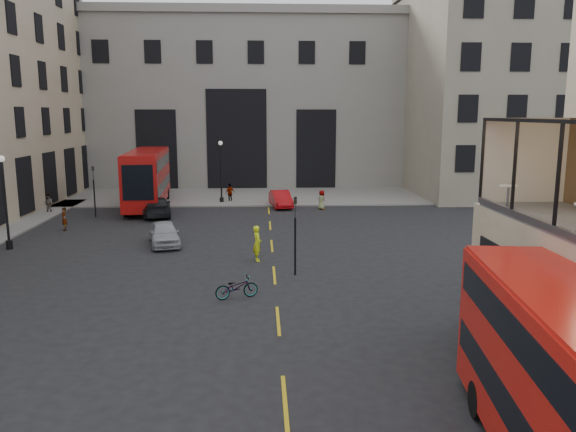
{
  "coord_description": "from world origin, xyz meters",
  "views": [
    {
      "loc": [
        -2.59,
        -13.92,
        7.66
      ],
      "look_at": [
        -1.37,
        11.37,
        3.0
      ],
      "focal_mm": 35.0,
      "sensor_mm": 36.0,
      "label": 1
    }
  ],
  "objects_px": {
    "bicycle": "(237,287)",
    "pedestrian_e": "(64,219)",
    "pedestrian_a": "(48,204)",
    "pedestrian_c": "(230,193)",
    "bus_far": "(147,176)",
    "traffic_light_far": "(94,185)",
    "car_c": "(157,207)",
    "street_lamp_b": "(221,176)",
    "car_a": "(164,233)",
    "cyclist": "(257,243)",
    "pedestrian_b": "(155,199)",
    "street_lamp_a": "(6,208)",
    "cafe_table_far": "(508,193)",
    "traffic_light_near": "(295,225)",
    "pedestrian_d": "(322,200)",
    "car_b": "(281,199)"
  },
  "relations": [
    {
      "from": "bicycle",
      "to": "pedestrian_e",
      "type": "bearing_deg",
      "value": 21.64
    },
    {
      "from": "pedestrian_a",
      "to": "pedestrian_c",
      "type": "distance_m",
      "value": 14.52
    },
    {
      "from": "bus_far",
      "to": "pedestrian_a",
      "type": "bearing_deg",
      "value": -160.09
    },
    {
      "from": "traffic_light_far",
      "to": "pedestrian_c",
      "type": "distance_m",
      "value": 11.73
    },
    {
      "from": "car_c",
      "to": "bicycle",
      "type": "distance_m",
      "value": 20.52
    },
    {
      "from": "street_lamp_b",
      "to": "car_a",
      "type": "relative_size",
      "value": 1.31
    },
    {
      "from": "car_c",
      "to": "cyclist",
      "type": "distance_m",
      "value": 15.33
    },
    {
      "from": "bus_far",
      "to": "pedestrian_b",
      "type": "height_order",
      "value": "bus_far"
    },
    {
      "from": "street_lamp_a",
      "to": "car_c",
      "type": "relative_size",
      "value": 1.07
    },
    {
      "from": "pedestrian_a",
      "to": "pedestrian_b",
      "type": "xyz_separation_m",
      "value": [
        7.89,
        1.36,
        0.09
      ]
    },
    {
      "from": "street_lamp_b",
      "to": "cafe_table_far",
      "type": "relative_size",
      "value": 7.15
    },
    {
      "from": "pedestrian_a",
      "to": "pedestrian_e",
      "type": "xyz_separation_m",
      "value": [
        3.4,
        -6.52,
        -0.0
      ]
    },
    {
      "from": "traffic_light_near",
      "to": "pedestrian_a",
      "type": "distance_m",
      "value": 25.22
    },
    {
      "from": "car_a",
      "to": "pedestrian_e",
      "type": "xyz_separation_m",
      "value": [
        -7.3,
        4.48,
        0.08
      ]
    },
    {
      "from": "pedestrian_b",
      "to": "cafe_table_far",
      "type": "distance_m",
      "value": 32.04
    },
    {
      "from": "street_lamp_b",
      "to": "pedestrian_b",
      "type": "distance_m",
      "value": 6.15
    },
    {
      "from": "car_c",
      "to": "cyclist",
      "type": "bearing_deg",
      "value": 109.25
    },
    {
      "from": "car_c",
      "to": "car_a",
      "type": "bearing_deg",
      "value": 92.15
    },
    {
      "from": "bicycle",
      "to": "pedestrian_d",
      "type": "xyz_separation_m",
      "value": [
        5.91,
        21.74,
        0.29
      ]
    },
    {
      "from": "street_lamp_b",
      "to": "car_c",
      "type": "bearing_deg",
      "value": -126.77
    },
    {
      "from": "car_b",
      "to": "cafe_table_far",
      "type": "distance_m",
      "value": 28.92
    },
    {
      "from": "traffic_light_near",
      "to": "street_lamp_a",
      "type": "relative_size",
      "value": 0.71
    },
    {
      "from": "street_lamp_b",
      "to": "car_c",
      "type": "height_order",
      "value": "street_lamp_b"
    },
    {
      "from": "cafe_table_far",
      "to": "street_lamp_b",
      "type": "bearing_deg",
      "value": 110.85
    },
    {
      "from": "car_c",
      "to": "traffic_light_far",
      "type": "bearing_deg",
      "value": -9.86
    },
    {
      "from": "car_b",
      "to": "pedestrian_d",
      "type": "bearing_deg",
      "value": -29.42
    },
    {
      "from": "pedestrian_c",
      "to": "pedestrian_d",
      "type": "relative_size",
      "value": 1.06
    },
    {
      "from": "street_lamp_a",
      "to": "cafe_table_far",
      "type": "relative_size",
      "value": 7.15
    },
    {
      "from": "traffic_light_far",
      "to": "cyclist",
      "type": "xyz_separation_m",
      "value": [
        12.18,
        -13.25,
        -1.49
      ]
    },
    {
      "from": "cyclist",
      "to": "pedestrian_c",
      "type": "distance_m",
      "value": 19.81
    },
    {
      "from": "car_b",
      "to": "pedestrian_d",
      "type": "height_order",
      "value": "pedestrian_d"
    },
    {
      "from": "pedestrian_b",
      "to": "car_c",
      "type": "bearing_deg",
      "value": -135.21
    },
    {
      "from": "bicycle",
      "to": "cafe_table_far",
      "type": "height_order",
      "value": "cafe_table_far"
    },
    {
      "from": "street_lamp_a",
      "to": "pedestrian_d",
      "type": "relative_size",
      "value": 3.45
    },
    {
      "from": "bicycle",
      "to": "pedestrian_e",
      "type": "distance_m",
      "value": 18.68
    },
    {
      "from": "bus_far",
      "to": "cafe_table_far",
      "type": "height_order",
      "value": "cafe_table_far"
    },
    {
      "from": "traffic_light_far",
      "to": "pedestrian_a",
      "type": "bearing_deg",
      "value": 158.4
    },
    {
      "from": "pedestrian_e",
      "to": "cafe_table_far",
      "type": "height_order",
      "value": "cafe_table_far"
    },
    {
      "from": "street_lamp_a",
      "to": "cyclist",
      "type": "bearing_deg",
      "value": -12.9
    },
    {
      "from": "car_a",
      "to": "street_lamp_a",
      "type": "bearing_deg",
      "value": 170.02
    },
    {
      "from": "car_b",
      "to": "pedestrian_b",
      "type": "distance_m",
      "value": 10.15
    },
    {
      "from": "bicycle",
      "to": "pedestrian_c",
      "type": "xyz_separation_m",
      "value": [
        -1.64,
        25.71,
        0.34
      ]
    },
    {
      "from": "car_c",
      "to": "pedestrian_c",
      "type": "xyz_separation_m",
      "value": [
        5.14,
        6.35,
        0.1
      ]
    },
    {
      "from": "car_a",
      "to": "pedestrian_a",
      "type": "xyz_separation_m",
      "value": [
        -10.69,
        11.0,
        0.08
      ]
    },
    {
      "from": "cyclist",
      "to": "pedestrian_e",
      "type": "relative_size",
      "value": 1.21
    },
    {
      "from": "street_lamp_b",
      "to": "car_a",
      "type": "bearing_deg",
      "value": -98.51
    },
    {
      "from": "traffic_light_near",
      "to": "car_b",
      "type": "relative_size",
      "value": 0.92
    },
    {
      "from": "traffic_light_near",
      "to": "cyclist",
      "type": "height_order",
      "value": "traffic_light_near"
    },
    {
      "from": "pedestrian_d",
      "to": "pedestrian_e",
      "type": "bearing_deg",
      "value": 72.02
    },
    {
      "from": "pedestrian_d",
      "to": "car_b",
      "type": "bearing_deg",
      "value": 28.23
    }
  ]
}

